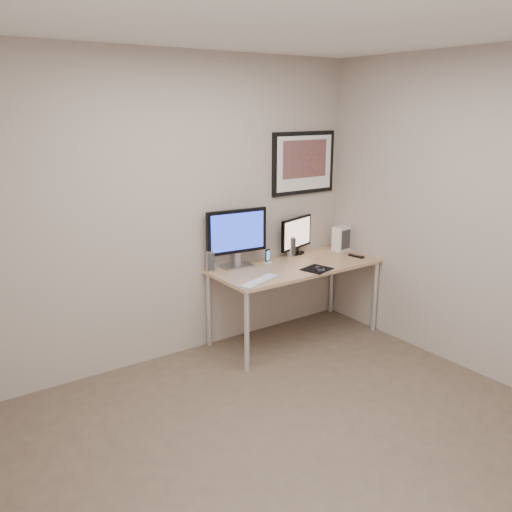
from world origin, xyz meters
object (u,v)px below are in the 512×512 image
Objects in this scene: framed_art at (304,163)px; speaker_left at (210,261)px; desk at (295,271)px; monitor_tv at (296,235)px; phone_dock at (268,256)px; speaker_right at (290,246)px; monitor_large at (237,236)px; fan_unit at (341,238)px; keyboard at (259,281)px.

framed_art is 4.00× the size of speaker_left.
desk is at bearing -136.54° from framed_art.
speaker_left is at bearing 163.15° from monitor_tv.
speaker_right is at bearing -6.59° from phone_dock.
monitor_large is 1.21m from fan_unit.
speaker_right is (-0.09, -0.02, -0.10)m from monitor_tv.
monitor_large reaches higher than speaker_left.
monitor_tv is at bearing 16.28° from speaker_left.
monitor_large is 0.56m from keyboard.
fan_unit is (1.20, -0.10, -0.17)m from monitor_large.
framed_art reaches higher than speaker_right.
keyboard is (-0.81, -0.51, -0.19)m from monitor_tv.
desk is 0.82m from speaker_left.
framed_art reaches higher than monitor_large.
speaker_left is (-0.75, 0.28, 0.16)m from desk.
keyboard is at bearing -94.03° from monitor_large.
framed_art is 3.82× the size of speaker_right.
phone_dock reaches higher than desk.
keyboard is 1.77× the size of fan_unit.
keyboard is at bearing -148.86° from framed_art.
desk is at bearing -4.35° from speaker_left.
monitor_large reaches higher than fan_unit.
desk is at bearing -175.10° from fan_unit.
fan_unit is (0.56, -0.12, 0.03)m from speaker_right.
monitor_large is at bearing -174.04° from framed_art.
speaker_right is at bearing 161.40° from fan_unit.
speaker_left is 0.96× the size of speaker_right.
speaker_left is at bearing 153.17° from phone_dock.
desk is 8.16× the size of speaker_right.
framed_art is 0.99m from phone_dock.
monitor_large is at bearing 156.77° from speaker_right.
speaker_left reaches higher than keyboard.
speaker_left is (-1.10, -0.05, -0.80)m from framed_art.
monitor_tv is at bearing -6.39° from phone_dock.
monitor_large is 3.00× the size of speaker_right.
phone_dock is at bearing 7.66° from speaker_left.
monitor_tv is 0.50m from fan_unit.
keyboard is at bearing -158.50° from desk.
desk is 2.72× the size of monitor_large.
fan_unit is at bearing -3.43° from keyboard.
framed_art is at bearing 11.80° from keyboard.
monitor_large is 0.39m from phone_dock.
speaker_right is 0.45× the size of keyboard.
phone_dock is at bearing 174.97° from monitor_tv.
speaker_right is at bearing -161.44° from framed_art.
monitor_large reaches higher than desk.
speaker_left is 0.76× the size of fan_unit.
monitor_tv is at bearing -157.07° from framed_art.
monitor_large is (-0.49, 0.24, 0.36)m from desk.
speaker_left is at bearing 178.22° from monitor_large.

